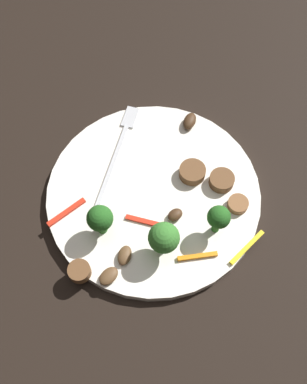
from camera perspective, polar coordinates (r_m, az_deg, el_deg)
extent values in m
plane|color=black|center=(0.60, 0.00, -0.61)|extent=(1.40, 1.40, 0.00)
cylinder|color=white|center=(0.59, 0.00, -0.31)|extent=(0.28, 0.28, 0.01)
cube|color=silver|center=(0.61, -5.46, 2.88)|extent=(0.13, 0.06, 0.00)
cube|color=silver|center=(0.65, -2.99, 9.48)|extent=(0.04, 0.03, 0.00)
cylinder|color=#408630|center=(0.54, 1.54, -6.71)|extent=(0.01, 0.01, 0.03)
sphere|color=#387A2D|center=(0.52, 1.60, -5.79)|extent=(0.04, 0.04, 0.04)
cylinder|color=#296420|center=(0.56, -6.59, -4.26)|extent=(0.01, 0.01, 0.03)
sphere|color=#235B1E|center=(0.54, -6.84, -3.34)|extent=(0.03, 0.03, 0.03)
cylinder|color=#296420|center=(0.56, 8.02, -4.12)|extent=(0.01, 0.01, 0.03)
sphere|color=#235B1E|center=(0.54, 8.31, -3.18)|extent=(0.03, 0.03, 0.03)
cylinder|color=brown|center=(0.60, 8.68, 1.39)|extent=(0.05, 0.05, 0.01)
cylinder|color=brown|center=(0.60, 4.96, 2.53)|extent=(0.04, 0.04, 0.01)
cylinder|color=brown|center=(0.58, 10.68, -1.53)|extent=(0.03, 0.03, 0.01)
cylinder|color=brown|center=(0.55, -9.39, -9.91)|extent=(0.04, 0.04, 0.01)
ellipsoid|color=#422B19|center=(0.64, 4.62, 8.98)|extent=(0.03, 0.03, 0.01)
ellipsoid|color=brown|center=(0.55, -3.70, -8.05)|extent=(0.03, 0.03, 0.01)
ellipsoid|color=brown|center=(0.54, -5.73, -10.59)|extent=(0.03, 0.03, 0.01)
ellipsoid|color=#422B19|center=(0.57, 2.76, -2.91)|extent=(0.02, 0.03, 0.01)
cube|color=orange|center=(0.55, 5.62, -8.13)|extent=(0.01, 0.05, 0.00)
cube|color=red|center=(0.58, -11.01, -2.54)|extent=(0.03, 0.05, 0.00)
cube|color=yellow|center=(0.57, 11.80, -6.92)|extent=(0.04, 0.05, 0.00)
cube|color=red|center=(0.57, -1.39, -3.69)|extent=(0.02, 0.04, 0.00)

